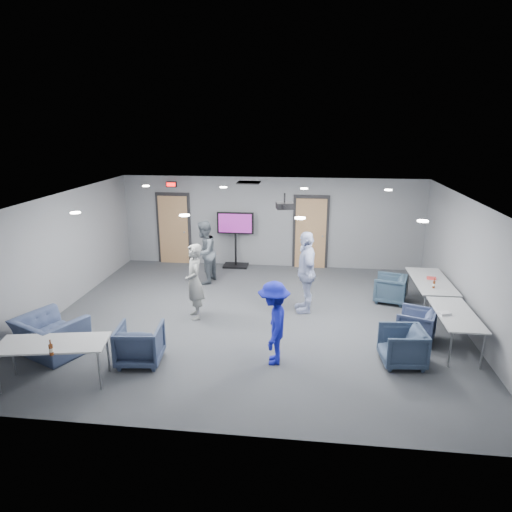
# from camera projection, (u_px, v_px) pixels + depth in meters

# --- Properties ---
(floor) EXTENTS (9.00, 9.00, 0.00)m
(floor) POSITION_uv_depth(u_px,v_px,m) (254.00, 318.00, 10.26)
(floor) COLOR #36393D
(floor) RESTS_ON ground
(ceiling) EXTENTS (9.00, 9.00, 0.00)m
(ceiling) POSITION_uv_depth(u_px,v_px,m) (254.00, 199.00, 9.50)
(ceiling) COLOR silver
(ceiling) RESTS_ON wall_back
(wall_back) EXTENTS (9.00, 0.02, 2.70)m
(wall_back) POSITION_uv_depth(u_px,v_px,m) (271.00, 222.00, 13.69)
(wall_back) COLOR slate
(wall_back) RESTS_ON floor
(wall_front) EXTENTS (9.00, 0.02, 2.70)m
(wall_front) POSITION_uv_depth(u_px,v_px,m) (218.00, 348.00, 6.07)
(wall_front) COLOR slate
(wall_front) RESTS_ON floor
(wall_left) EXTENTS (0.02, 8.00, 2.70)m
(wall_left) POSITION_uv_depth(u_px,v_px,m) (59.00, 254.00, 10.40)
(wall_left) COLOR slate
(wall_left) RESTS_ON floor
(wall_right) EXTENTS (0.02, 8.00, 2.70)m
(wall_right) POSITION_uv_depth(u_px,v_px,m) (472.00, 269.00, 9.36)
(wall_right) COLOR slate
(wall_right) RESTS_ON floor
(door_left) EXTENTS (1.06, 0.17, 2.24)m
(door_left) POSITION_uv_depth(u_px,v_px,m) (174.00, 229.00, 14.07)
(door_left) COLOR black
(door_left) RESTS_ON wall_back
(door_right) EXTENTS (1.06, 0.17, 2.24)m
(door_right) POSITION_uv_depth(u_px,v_px,m) (311.00, 233.00, 13.59)
(door_right) COLOR black
(door_right) RESTS_ON wall_back
(exit_sign) EXTENTS (0.32, 0.08, 0.16)m
(exit_sign) POSITION_uv_depth(u_px,v_px,m) (171.00, 184.00, 13.66)
(exit_sign) COLOR black
(exit_sign) RESTS_ON wall_back
(hvac_diffuser) EXTENTS (0.60, 0.60, 0.03)m
(hvac_diffuser) POSITION_uv_depth(u_px,v_px,m) (249.00, 183.00, 12.23)
(hvac_diffuser) COLOR black
(hvac_diffuser) RESTS_ON ceiling
(downlights) EXTENTS (6.18, 3.78, 0.02)m
(downlights) POSITION_uv_depth(u_px,v_px,m) (254.00, 200.00, 9.50)
(downlights) COLOR white
(downlights) RESTS_ON ceiling
(person_a) EXTENTS (0.63, 0.74, 1.71)m
(person_a) POSITION_uv_depth(u_px,v_px,m) (194.00, 282.00, 10.07)
(person_a) COLOR gray
(person_a) RESTS_ON floor
(person_b) EXTENTS (0.81, 0.96, 1.72)m
(person_b) POSITION_uv_depth(u_px,v_px,m) (204.00, 252.00, 12.31)
(person_b) COLOR #565F68
(person_b) RESTS_ON floor
(person_c) EXTENTS (0.64, 1.17, 1.90)m
(person_c) POSITION_uv_depth(u_px,v_px,m) (306.00, 272.00, 10.43)
(person_c) COLOR #AEBAE0
(person_c) RESTS_ON floor
(person_d) EXTENTS (0.61, 1.02, 1.55)m
(person_d) POSITION_uv_depth(u_px,v_px,m) (274.00, 323.00, 8.18)
(person_d) COLOR #191FA5
(person_d) RESTS_ON floor
(chair_right_a) EXTENTS (0.89, 0.88, 0.67)m
(chair_right_a) POSITION_uv_depth(u_px,v_px,m) (390.00, 289.00, 11.13)
(chair_right_a) COLOR #314455
(chair_right_a) RESTS_ON floor
(chair_right_b) EXTENTS (0.91, 0.90, 0.65)m
(chair_right_b) POSITION_uv_depth(u_px,v_px,m) (416.00, 325.00, 9.15)
(chair_right_b) COLOR #3D4869
(chair_right_b) RESTS_ON floor
(chair_right_c) EXTENTS (0.83, 0.81, 0.70)m
(chair_right_c) POSITION_uv_depth(u_px,v_px,m) (402.00, 346.00, 8.23)
(chair_right_c) COLOR #344259
(chair_right_c) RESTS_ON floor
(chair_front_a) EXTENTS (0.86, 0.88, 0.73)m
(chair_front_a) POSITION_uv_depth(u_px,v_px,m) (140.00, 344.00, 8.28)
(chair_front_a) COLOR #36415D
(chair_front_a) RESTS_ON floor
(chair_front_b) EXTENTS (1.46, 1.39, 0.75)m
(chair_front_b) POSITION_uv_depth(u_px,v_px,m) (51.00, 336.00, 8.57)
(chair_front_b) COLOR #3E4B6B
(chair_front_b) RESTS_ON floor
(table_right_a) EXTENTS (0.81, 1.93, 0.73)m
(table_right_a) POSITION_uv_depth(u_px,v_px,m) (431.00, 282.00, 10.53)
(table_right_a) COLOR #B3B5B8
(table_right_a) RESTS_ON floor
(table_right_b) EXTENTS (0.71, 1.69, 0.73)m
(table_right_b) POSITION_uv_depth(u_px,v_px,m) (456.00, 316.00, 8.72)
(table_right_b) COLOR #B3B5B8
(table_right_b) RESTS_ON floor
(table_front_left) EXTENTS (1.88, 1.06, 0.73)m
(table_front_left) POSITION_uv_depth(u_px,v_px,m) (52.00, 345.00, 7.55)
(table_front_left) COLOR #B3B5B8
(table_front_left) RESTS_ON floor
(bottle_front) EXTENTS (0.07, 0.07, 0.26)m
(bottle_front) POSITION_uv_depth(u_px,v_px,m) (51.00, 350.00, 7.11)
(bottle_front) COLOR #5F2B10
(bottle_front) RESTS_ON table_front_left
(bottle_right) EXTENTS (0.06, 0.06, 0.22)m
(bottle_right) POSITION_uv_depth(u_px,v_px,m) (434.00, 284.00, 10.01)
(bottle_right) COLOR #5F2B10
(bottle_right) RESTS_ON table_right_a
(snack_box) EXTENTS (0.23, 0.17, 0.05)m
(snack_box) POSITION_uv_depth(u_px,v_px,m) (431.00, 278.00, 10.60)
(snack_box) COLOR #DE3A37
(snack_box) RESTS_ON table_right_a
(wrapper) EXTENTS (0.25, 0.20, 0.05)m
(wrapper) POSITION_uv_depth(u_px,v_px,m) (445.00, 313.00, 8.64)
(wrapper) COLOR silver
(wrapper) RESTS_ON table_right_b
(tv_stand) EXTENTS (1.10, 0.52, 1.68)m
(tv_stand) POSITION_uv_depth(u_px,v_px,m) (235.00, 236.00, 13.68)
(tv_stand) COLOR black
(tv_stand) RESTS_ON floor
(projector) EXTENTS (0.43, 0.40, 0.36)m
(projector) POSITION_uv_depth(u_px,v_px,m) (285.00, 206.00, 10.45)
(projector) COLOR black
(projector) RESTS_ON ceiling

